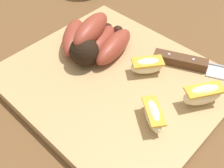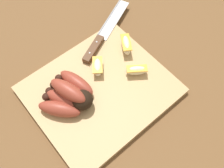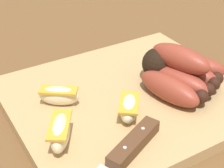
{
  "view_description": "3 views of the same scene",
  "coord_description": "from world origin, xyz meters",
  "px_view_note": "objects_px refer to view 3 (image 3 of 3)",
  "views": [
    {
      "loc": [
        -0.23,
        0.25,
        0.37
      ],
      "look_at": [
        -0.01,
        0.01,
        0.03
      ],
      "focal_mm": 44.12,
      "sensor_mm": 36.0,
      "label": 1
    },
    {
      "loc": [
        0.19,
        0.25,
        0.61
      ],
      "look_at": [
        -0.02,
        0.01,
        0.04
      ],
      "focal_mm": 38.89,
      "sensor_mm": 36.0,
      "label": 2
    },
    {
      "loc": [
        -0.26,
        -0.41,
        0.35
      ],
      "look_at": [
        -0.01,
        0.0,
        0.04
      ],
      "focal_mm": 57.36,
      "sensor_mm": 36.0,
      "label": 3
    }
  ],
  "objects_px": {
    "banana_bunch": "(178,72)",
    "apple_wedge_far": "(60,132)",
    "chefs_knife": "(113,167)",
    "apple_wedge_near": "(129,108)",
    "apple_wedge_middle": "(59,95)"
  },
  "relations": [
    {
      "from": "banana_bunch",
      "to": "apple_wedge_middle",
      "type": "distance_m",
      "value": 0.2
    },
    {
      "from": "chefs_knife",
      "to": "apple_wedge_far",
      "type": "bearing_deg",
      "value": 114.38
    },
    {
      "from": "banana_bunch",
      "to": "chefs_knife",
      "type": "distance_m",
      "value": 0.22
    },
    {
      "from": "chefs_knife",
      "to": "apple_wedge_far",
      "type": "relative_size",
      "value": 3.79
    },
    {
      "from": "apple_wedge_far",
      "to": "chefs_knife",
      "type": "bearing_deg",
      "value": -65.62
    },
    {
      "from": "apple_wedge_near",
      "to": "apple_wedge_far",
      "type": "xyz_separation_m",
      "value": [
        -0.11,
        -0.0,
        0.0
      ]
    },
    {
      "from": "apple_wedge_near",
      "to": "chefs_knife",
      "type": "bearing_deg",
      "value": -132.96
    },
    {
      "from": "chefs_knife",
      "to": "apple_wedge_middle",
      "type": "relative_size",
      "value": 4.19
    },
    {
      "from": "chefs_knife",
      "to": "apple_wedge_far",
      "type": "height_order",
      "value": "apple_wedge_far"
    },
    {
      "from": "banana_bunch",
      "to": "apple_wedge_far",
      "type": "distance_m",
      "value": 0.23
    },
    {
      "from": "chefs_knife",
      "to": "apple_wedge_near",
      "type": "relative_size",
      "value": 4.14
    },
    {
      "from": "apple_wedge_near",
      "to": "banana_bunch",
      "type": "bearing_deg",
      "value": 13.88
    },
    {
      "from": "apple_wedge_near",
      "to": "apple_wedge_middle",
      "type": "relative_size",
      "value": 1.01
    },
    {
      "from": "apple_wedge_middle",
      "to": "apple_wedge_far",
      "type": "distance_m",
      "value": 0.09
    },
    {
      "from": "apple_wedge_near",
      "to": "apple_wedge_far",
      "type": "distance_m",
      "value": 0.11
    }
  ]
}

